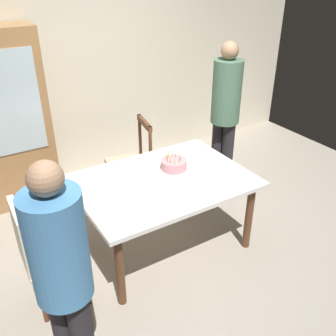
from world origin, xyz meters
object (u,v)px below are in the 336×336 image
object	(u,v)px
plate_near_celebrant	(134,206)
chair_upholstered	(41,251)
birthday_cake	(174,165)
plate_far_side	(143,169)
chair_spindle_back	(131,164)
person_guest	(225,109)
person_celebrant	(63,274)
dining_table	(163,187)

from	to	relation	value
plate_near_celebrant	chair_upholstered	distance (m)	0.77
birthday_cake	chair_upholstered	size ratio (longest dim) A/B	0.29
plate_far_side	chair_spindle_back	size ratio (longest dim) A/B	0.23
chair_spindle_back	chair_upholstered	world-z (taller)	same
plate_near_celebrant	plate_far_side	bearing A→B (deg)	55.18
chair_upholstered	person_guest	xyz separation A→B (m)	(2.31, 0.73, 0.45)
plate_near_celebrant	person_celebrant	xyz separation A→B (m)	(-0.75, -0.63, 0.19)
plate_far_side	person_celebrant	xyz separation A→B (m)	(-1.09, -1.12, 0.19)
person_celebrant	chair_spindle_back	bearing A→B (deg)	53.87
chair_spindle_back	chair_upholstered	xyz separation A→B (m)	(-1.25, -1.00, 0.07)
dining_table	birthday_cake	xyz separation A→B (m)	(0.17, 0.10, 0.13)
birthday_cake	chair_spindle_back	size ratio (longest dim) A/B	0.29
birthday_cake	chair_upholstered	world-z (taller)	chair_upholstered
person_guest	dining_table	bearing A→B (deg)	-153.20
chair_spindle_back	person_celebrant	bearing A→B (deg)	-126.13
dining_table	plate_far_side	size ratio (longest dim) A/B	6.90
chair_upholstered	person_celebrant	bearing A→B (deg)	-91.45
birthday_cake	person_celebrant	world-z (taller)	person_celebrant
plate_far_side	person_celebrant	size ratio (longest dim) A/B	0.14
person_celebrant	person_guest	xyz separation A→B (m)	(2.33, 1.46, 0.06)
dining_table	plate_far_side	world-z (taller)	plate_far_side
person_guest	plate_far_side	bearing A→B (deg)	-164.59
plate_near_celebrant	dining_table	bearing A→B (deg)	30.46
plate_far_side	person_guest	xyz separation A→B (m)	(1.24, 0.34, 0.25)
plate_far_side	chair_spindle_back	world-z (taller)	chair_spindle_back
plate_far_side	person_celebrant	world-z (taller)	person_celebrant
plate_near_celebrant	person_guest	bearing A→B (deg)	27.80
chair_upholstered	person_guest	bearing A→B (deg)	17.44
dining_table	chair_spindle_back	size ratio (longest dim) A/B	1.60
plate_far_side	chair_upholstered	world-z (taller)	chair_upholstered
chair_spindle_back	person_guest	world-z (taller)	person_guest
dining_table	birthday_cake	distance (m)	0.24
chair_spindle_back	person_guest	distance (m)	1.21
plate_far_side	dining_table	bearing A→B (deg)	-72.82
birthday_cake	person_guest	bearing A→B (deg)	26.27
chair_spindle_back	plate_near_celebrant	bearing A→B (deg)	-115.10
birthday_cake	person_guest	distance (m)	1.12
chair_spindle_back	person_guest	size ratio (longest dim) A/B	0.55
plate_near_celebrant	chair_spindle_back	size ratio (longest dim) A/B	0.23
dining_table	person_guest	size ratio (longest dim) A/B	0.89
birthday_cake	dining_table	bearing A→B (deg)	-150.22
plate_near_celebrant	chair_upholstered	bearing A→B (deg)	171.71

